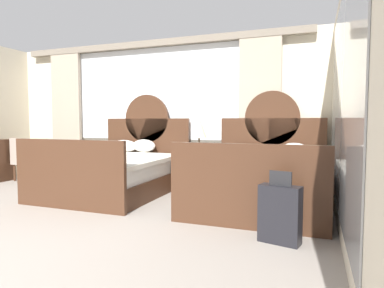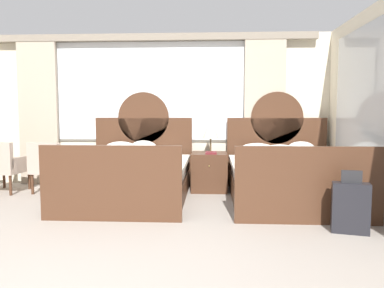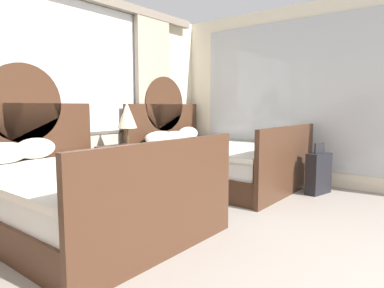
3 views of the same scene
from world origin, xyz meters
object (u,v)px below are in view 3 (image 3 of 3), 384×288
object	(u,v)px
book_on_nightstand	(133,146)
nightstand_between_beds	(126,169)
table_lamp_on_nightstand	(127,116)
suitcase_on_floor	(319,173)
bed_near_mirror	(214,161)
bed_near_window	(79,192)

from	to	relation	value
book_on_nightstand	nightstand_between_beds	bearing A→B (deg)	104.03
table_lamp_on_nightstand	book_on_nightstand	xyz separation A→B (m)	(0.01, -0.10, -0.40)
table_lamp_on_nightstand	suitcase_on_floor	bearing A→B (deg)	-53.61
nightstand_between_beds	suitcase_on_floor	world-z (taller)	suitcase_on_floor
book_on_nightstand	suitcase_on_floor	bearing A→B (deg)	-52.43
bed_near_mirror	nightstand_between_beds	xyz separation A→B (m)	(-1.17, 0.66, -0.03)
book_on_nightstand	suitcase_on_floor	distance (m)	2.53
bed_near_window	book_on_nightstand	distance (m)	1.36
bed_near_window	bed_near_mirror	xyz separation A→B (m)	(2.34, 0.01, 0.00)
nightstand_between_beds	book_on_nightstand	world-z (taller)	book_on_nightstand
bed_near_mirror	table_lamp_on_nightstand	world-z (taller)	bed_near_mirror
nightstand_between_beds	book_on_nightstand	distance (m)	0.35
bed_near_mirror	bed_near_window	bearing A→B (deg)	-179.71
bed_near_window	suitcase_on_floor	bearing A→B (deg)	-27.69
table_lamp_on_nightstand	nightstand_between_beds	bearing A→B (deg)	136.95
bed_near_window	nightstand_between_beds	size ratio (longest dim) A/B	3.54
bed_near_window	suitcase_on_floor	size ratio (longest dim) A/B	3.25
table_lamp_on_nightstand	book_on_nightstand	world-z (taller)	table_lamp_on_nightstand
bed_near_window	table_lamp_on_nightstand	distance (m)	1.53
book_on_nightstand	suitcase_on_floor	world-z (taller)	suitcase_on_floor
bed_near_mirror	suitcase_on_floor	distance (m)	1.50
bed_near_window	bed_near_mirror	bearing A→B (deg)	0.29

